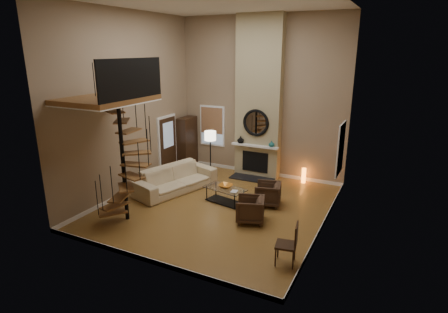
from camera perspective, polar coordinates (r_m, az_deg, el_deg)
The scene contains 33 objects.
ground at distance 10.66m, azimuth -0.97°, elevation -7.81°, with size 6.00×6.50×0.01m, color #A37434.
back_wall at distance 12.79m, azimuth 5.77°, elevation 9.09°, with size 6.00×0.02×5.50m, color #937B5E.
front_wall at distance 7.19m, azimuth -13.10°, elevation 2.91°, with size 6.00×0.02×5.50m, color #937B5E.
left_wall at distance 11.53m, azimuth -14.52°, elevation 7.84°, with size 0.02×6.50×5.50m, color #937B5E.
right_wall at distance 8.90m, azimuth 16.44°, elevation 5.23°, with size 0.02×6.50×5.50m, color #937B5E.
ceiling at distance 9.78m, azimuth -1.13°, elevation 23.02°, with size 6.00×6.50×0.01m, color silver.
baseboard_back at distance 13.40m, azimuth 5.42°, elevation -2.40°, with size 6.00×0.02×0.12m, color white.
baseboard_front at distance 8.24m, azimuth -11.80°, elevation -15.58°, with size 6.00×0.02×0.12m, color white.
baseboard_left at distance 12.20m, azimuth -13.58°, elevation -4.73°, with size 0.02×6.50×0.12m, color white.
baseboard_right at distance 9.76m, azimuth 15.09°, elevation -10.42°, with size 0.02×6.50×0.12m, color white.
chimney_breast at distance 12.62m, azimuth 5.46°, elevation 8.99°, with size 1.60×0.38×5.50m, color tan.
hearth at distance 12.82m, azimuth 4.33°, elevation -3.44°, with size 1.50×0.60×0.04m, color black.
firebox at distance 12.91m, azimuth 4.87°, elevation -0.84°, with size 0.95×0.02×0.72m, color black.
mantel at distance 12.67m, azimuth 4.80°, elevation 1.66°, with size 1.70×0.18×0.06m, color white.
mirror_frame at distance 12.55m, azimuth 4.99°, elevation 5.25°, with size 0.94×0.94×0.10m, color black.
mirror_disc at distance 12.55m, azimuth 5.01°, elevation 5.26°, with size 0.80×0.80×0.01m, color white.
vase_left at distance 12.87m, azimuth 2.61°, elevation 2.65°, with size 0.24×0.24×0.25m, color black.
vase_right at distance 12.47m, azimuth 7.45°, elevation 1.98°, with size 0.20×0.20×0.21m, color #195A5A.
window_back at distance 13.74m, azimuth -1.86°, elevation 4.90°, with size 1.02×0.06×1.52m.
window_right at distance 11.08m, azimuth 17.74°, elevation 1.29°, with size 0.06×1.02×1.52m.
entry_door at distance 13.23m, azimuth -8.79°, elevation 1.71°, with size 0.10×1.05×2.16m.
loft at distance 9.51m, azimuth -17.40°, elevation 8.82°, with size 1.70×2.20×1.09m.
spiral_stair at distance 9.63m, azimuth -15.49°, elevation 0.20°, with size 1.47×1.47×4.06m.
hutch at distance 13.93m, azimuth -5.77°, elevation 2.15°, with size 0.41×0.87×1.95m, color #321D10.
sofa at distance 11.78m, azimuth -7.54°, elevation -3.45°, with size 2.71×1.06×0.79m, color #CBB78D.
armchair_near at distance 10.67m, azimuth 7.23°, elevation -5.82°, with size 0.70×0.72×0.66m, color #3F2B1D.
armchair_far at distance 9.65m, azimuth 4.51°, elevation -8.26°, with size 0.70×0.72×0.66m, color #3F2B1D.
coffee_table at distance 10.81m, azimuth 0.14°, elevation -5.78°, with size 1.34×0.85×0.46m.
bowl at distance 10.78m, azimuth 0.25°, elevation -4.64°, with size 0.41×0.41×0.10m, color orange.
book at distance 10.48m, azimuth 1.49°, elevation -5.48°, with size 0.18×0.24×0.02m, color gray.
floor_lamp at distance 12.42m, azimuth -2.16°, elevation 2.65°, with size 0.39×0.39×1.71m.
accent_lamp at distance 12.68m, azimuth 12.35°, elevation -2.93°, with size 0.15×0.15×0.52m, color orange.
side_chair at distance 7.91m, azimuth 10.30°, elevation -13.01°, with size 0.49×0.48×0.93m.
Camera 1 is at (4.49, -8.62, 4.39)m, focal length 29.24 mm.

